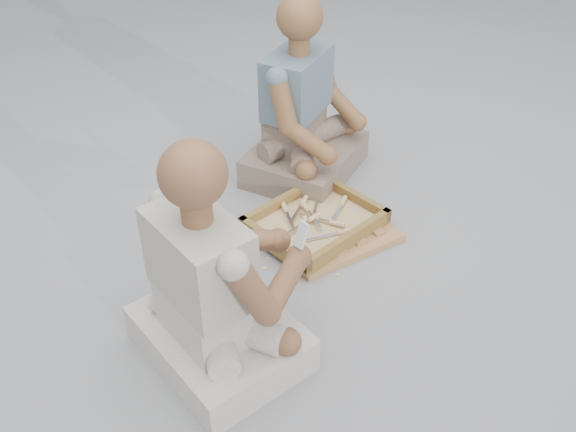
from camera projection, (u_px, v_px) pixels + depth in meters
ground at (340, 291)px, 2.66m from camera, size 60.00×60.00×0.00m
carved_panel at (336, 237)px, 2.93m from camera, size 0.56×0.40×0.04m
tool_tray at (315, 222)px, 2.94m from camera, size 0.60×0.50×0.07m
chisel_0 at (342, 203)px, 3.03m from camera, size 0.20×0.13×0.02m
chisel_1 at (304, 225)px, 2.90m from camera, size 0.17×0.17×0.02m
chisel_2 at (319, 193)px, 3.10m from camera, size 0.17×0.16×0.02m
chisel_3 at (285, 209)px, 2.99m from camera, size 0.10×0.21×0.02m
chisel_4 at (302, 203)px, 3.04m from camera, size 0.19×0.14×0.02m
chisel_5 at (306, 208)px, 2.99m from camera, size 0.07×0.22×0.02m
chisel_6 at (340, 233)px, 2.87m from camera, size 0.22×0.08×0.02m
chisel_7 at (310, 219)px, 2.93m from camera, size 0.22×0.05×0.02m
chisel_8 at (333, 223)px, 2.92m from camera, size 0.13×0.20×0.02m
wood_chip_0 at (298, 280)px, 2.71m from camera, size 0.02×0.02×0.00m
wood_chip_1 at (315, 223)px, 3.04m from camera, size 0.02×0.02×0.00m
wood_chip_2 at (262, 238)px, 2.95m from camera, size 0.02×0.02×0.00m
wood_chip_3 at (340, 199)px, 3.19m from camera, size 0.02×0.02×0.00m
wood_chip_4 at (277, 205)px, 3.15m from camera, size 0.02×0.02×0.00m
wood_chip_5 at (338, 274)px, 2.74m from camera, size 0.02×0.02×0.00m
wood_chip_6 at (267, 259)px, 2.83m from camera, size 0.02×0.02×0.00m
wood_chip_7 at (270, 195)px, 3.22m from camera, size 0.02×0.02×0.00m
wood_chip_8 at (264, 268)px, 2.78m from camera, size 0.02×0.02×0.00m
craftsman at (214, 292)px, 2.21m from camera, size 0.62×0.61×0.92m
companion at (303, 119)px, 3.22m from camera, size 0.75×0.69×0.93m
mobile_phone at (301, 235)px, 2.27m from camera, size 0.05×0.04×0.10m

